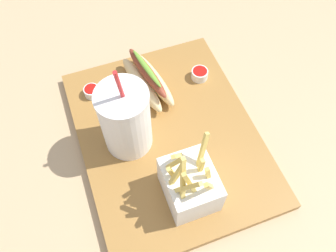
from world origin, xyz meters
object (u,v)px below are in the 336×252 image
soda_cup (126,120)px  ketchup_cup_1 (200,74)px  hot_dog_1 (147,80)px  fries_basket (190,184)px  ketchup_cup_2 (92,91)px

soda_cup → ketchup_cup_1: 0.23m
hot_dog_1 → fries_basket: bearing=-1.7°
ketchup_cup_1 → soda_cup: bearing=-62.5°
ketchup_cup_1 → ketchup_cup_2: (-0.04, -0.24, -0.00)m
fries_basket → hot_dog_1: (-0.26, 0.01, -0.02)m
soda_cup → hot_dog_1: bearing=146.0°
fries_basket → ketchup_cup_1: 0.28m
hot_dog_1 → ketchup_cup_1: 0.12m
soda_cup → fries_basket: soda_cup is taller
soda_cup → ketchup_cup_1: bearing=117.5°
soda_cup → fries_basket: size_ratio=1.45×
hot_dog_1 → ketchup_cup_2: 0.12m
soda_cup → ketchup_cup_2: 0.16m
fries_basket → ketchup_cup_2: 0.31m
fries_basket → hot_dog_1: bearing=178.3°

